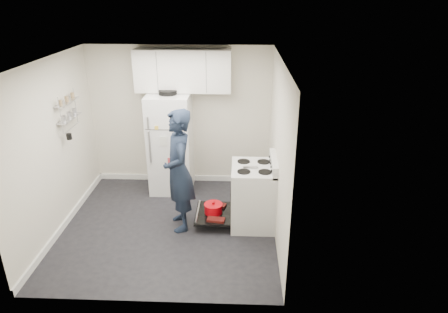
{
  "coord_description": "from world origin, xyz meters",
  "views": [
    {
      "loc": [
        1.06,
        -5.18,
        3.37
      ],
      "look_at": [
        0.83,
        0.29,
        1.05
      ],
      "focal_mm": 32.0,
      "sensor_mm": 36.0,
      "label": 1
    }
  ],
  "objects_px": {
    "electric_range": "(252,196)",
    "person": "(179,171)",
    "open_oven_door": "(214,211)",
    "refrigerator": "(171,143)"
  },
  "relations": [
    {
      "from": "electric_range",
      "to": "person",
      "type": "distance_m",
      "value": 1.18
    },
    {
      "from": "electric_range",
      "to": "open_oven_door",
      "type": "relative_size",
      "value": 1.57
    },
    {
      "from": "electric_range",
      "to": "refrigerator",
      "type": "height_order",
      "value": "refrigerator"
    },
    {
      "from": "electric_range",
      "to": "open_oven_door",
      "type": "xyz_separation_m",
      "value": [
        -0.59,
        0.0,
        -0.28
      ]
    },
    {
      "from": "electric_range",
      "to": "open_oven_door",
      "type": "distance_m",
      "value": 0.65
    },
    {
      "from": "open_oven_door",
      "to": "electric_range",
      "type": "bearing_deg",
      "value": -0.08
    },
    {
      "from": "electric_range",
      "to": "open_oven_door",
      "type": "bearing_deg",
      "value": 179.92
    },
    {
      "from": "electric_range",
      "to": "open_oven_door",
      "type": "height_order",
      "value": "electric_range"
    },
    {
      "from": "refrigerator",
      "to": "person",
      "type": "bearing_deg",
      "value": -75.19
    },
    {
      "from": "refrigerator",
      "to": "person",
      "type": "height_order",
      "value": "person"
    }
  ]
}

